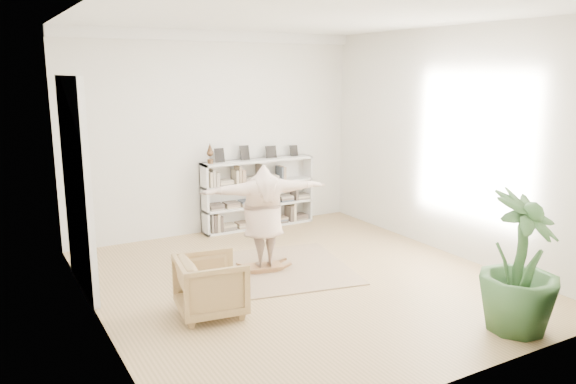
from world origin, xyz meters
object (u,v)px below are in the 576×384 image
object	(u,v)px
bookshelf	(258,194)
houseplant	(520,263)
rocker_board	(264,267)
armchair	(211,286)
person	(263,213)

from	to	relation	value
bookshelf	houseplant	bearing A→B (deg)	-83.56
bookshelf	rocker_board	size ratio (longest dim) A/B	3.75
armchair	person	xyz separation A→B (m)	(1.24, 1.02, 0.53)
armchair	houseplant	distance (m)	3.60
bookshelf	armchair	world-z (taller)	bookshelf
armchair	person	size ratio (longest dim) A/B	0.43
armchair	person	world-z (taller)	person
bookshelf	person	distance (m)	2.46
houseplant	armchair	bearing A→B (deg)	143.47
bookshelf	armchair	distance (m)	3.96
rocker_board	person	bearing A→B (deg)	-33.82
person	houseplant	world-z (taller)	person
armchair	rocker_board	xyz separation A→B (m)	(1.24, 1.02, -0.29)
rocker_board	person	world-z (taller)	person
person	rocker_board	bearing A→B (deg)	-33.82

